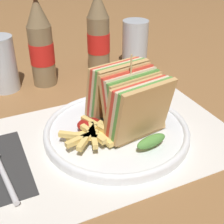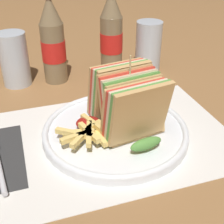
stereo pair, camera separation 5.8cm
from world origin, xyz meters
name	(u,v)px [view 1 (the left image)]	position (x,y,z in m)	size (l,w,h in m)	color
ground_plane	(97,132)	(0.00, 0.00, 0.00)	(4.00, 4.00, 0.00)	olive
placemat	(111,138)	(0.01, -0.03, 0.00)	(0.45, 0.31, 0.00)	silver
plate_main	(116,131)	(0.03, -0.03, 0.01)	(0.27, 0.27, 0.02)	white
club_sandwich	(129,101)	(0.05, -0.03, 0.07)	(0.12, 0.18, 0.14)	tan
fries_pile	(95,133)	(-0.02, -0.04, 0.03)	(0.11, 0.10, 0.02)	#E5C166
ketchup_blob	(89,124)	(-0.02, -0.01, 0.03)	(0.05, 0.04, 0.02)	maroon
fork	(2,170)	(-0.18, -0.05, 0.01)	(0.03, 0.20, 0.01)	silver
coke_bottle_near	(41,45)	(-0.04, 0.25, 0.10)	(0.06, 0.06, 0.23)	#7A6647
coke_bottle_far	(98,35)	(0.11, 0.26, 0.10)	(0.06, 0.06, 0.23)	#7A6647
glass_near	(135,45)	(0.21, 0.24, 0.06)	(0.07, 0.07, 0.13)	silver
glass_far	(2,64)	(-0.13, 0.26, 0.06)	(0.07, 0.07, 0.13)	silver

